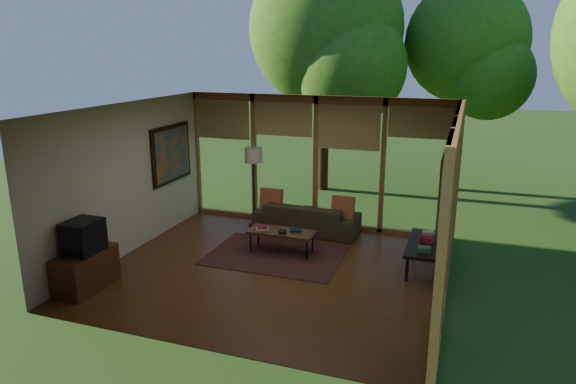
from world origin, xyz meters
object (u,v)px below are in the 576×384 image
at_px(coffee_table, 282,233).
at_px(side_console, 426,245).
at_px(sofa, 307,217).
at_px(media_cabinet, 86,270).
at_px(television, 83,236).
at_px(floor_lamp, 254,160).

height_order(coffee_table, side_console, side_console).
xyz_separation_m(sofa, media_cabinet, (-2.45, -3.58, -0.00)).
relative_size(sofa, coffee_table, 1.73).
distance_m(television, side_console, 5.48).
xyz_separation_m(media_cabinet, television, (0.02, 0.00, 0.55)).
bearing_deg(media_cabinet, side_console, 27.20).
distance_m(coffee_table, side_console, 2.52).
distance_m(television, coffee_table, 3.34).
bearing_deg(floor_lamp, television, -109.13).
xyz_separation_m(media_cabinet, floor_lamp, (1.28, 3.62, 1.11)).
distance_m(media_cabinet, television, 0.55).
bearing_deg(television, side_console, 27.30).
bearing_deg(floor_lamp, media_cabinet, -109.41).
xyz_separation_m(media_cabinet, coffee_table, (2.36, 2.34, 0.09)).
distance_m(media_cabinet, coffee_table, 3.32).
xyz_separation_m(floor_lamp, side_console, (3.59, -1.12, -1.00)).
height_order(floor_lamp, coffee_table, floor_lamp).
bearing_deg(media_cabinet, floor_lamp, 70.59).
distance_m(sofa, coffee_table, 1.25).
height_order(sofa, floor_lamp, floor_lamp).
distance_m(sofa, floor_lamp, 1.61).
xyz_separation_m(sofa, side_console, (2.42, -1.08, 0.11)).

